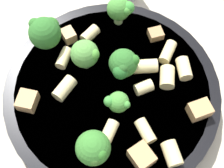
{
  "coord_description": "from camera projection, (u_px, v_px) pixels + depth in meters",
  "views": [
    {
      "loc": [
        0.13,
        -0.1,
        0.36
      ],
      "look_at": [
        0.0,
        0.0,
        0.04
      ],
      "focal_mm": 50.0,
      "sensor_mm": 36.0,
      "label": 1
    }
  ],
  "objects": [
    {
      "name": "broccoli_floret_3",
      "position": [
        86.0,
        54.0,
        0.36
      ],
      "size": [
        0.03,
        0.03,
        0.04
      ],
      "color": "#93B766",
      "rests_on": "pasta_bowl"
    },
    {
      "name": "chicken_chunk_2",
      "position": [
        156.0,
        34.0,
        0.4
      ],
      "size": [
        0.02,
        0.02,
        0.01
      ],
      "primitive_type": "cube",
      "rotation": [
        0.0,
        0.0,
        1.19
      ],
      "color": "#A87A4C",
      "rests_on": "pasta_bowl"
    },
    {
      "name": "rigatoni_7",
      "position": [
        64.0,
        58.0,
        0.38
      ],
      "size": [
        0.03,
        0.03,
        0.01
      ],
      "primitive_type": "cylinder",
      "rotation": [
        1.57,
        0.0,
        0.6
      ],
      "color": "beige",
      "rests_on": "pasta_bowl"
    },
    {
      "name": "rigatoni_1",
      "position": [
        90.0,
        34.0,
        0.39
      ],
      "size": [
        0.02,
        0.03,
        0.01
      ],
      "primitive_type": "cylinder",
      "rotation": [
        1.57,
        0.0,
        0.21
      ],
      "color": "beige",
      "rests_on": "pasta_bowl"
    },
    {
      "name": "rigatoni_6",
      "position": [
        65.0,
        88.0,
        0.36
      ],
      "size": [
        0.02,
        0.03,
        0.02
      ],
      "primitive_type": "cylinder",
      "rotation": [
        1.57,
        0.0,
        0.33
      ],
      "color": "beige",
      "rests_on": "pasta_bowl"
    },
    {
      "name": "chicken_chunk_3",
      "position": [
        200.0,
        110.0,
        0.35
      ],
      "size": [
        0.03,
        0.03,
        0.02
      ],
      "primitive_type": "cube",
      "rotation": [
        0.0,
        0.0,
        1.27
      ],
      "color": "tan",
      "rests_on": "pasta_bowl"
    },
    {
      "name": "rigatoni_5",
      "position": [
        145.0,
        66.0,
        0.37
      ],
      "size": [
        0.03,
        0.03,
        0.02
      ],
      "primitive_type": "cylinder",
      "rotation": [
        1.57,
        0.0,
        2.55
      ],
      "color": "beige",
      "rests_on": "pasta_bowl"
    },
    {
      "name": "broccoli_floret_2",
      "position": [
        123.0,
        64.0,
        0.35
      ],
      "size": [
        0.03,
        0.04,
        0.04
      ],
      "color": "#84AD60",
      "rests_on": "pasta_bowl"
    },
    {
      "name": "rigatoni_0",
      "position": [
        144.0,
        87.0,
        0.36
      ],
      "size": [
        0.02,
        0.02,
        0.01
      ],
      "primitive_type": "cylinder",
      "rotation": [
        1.57,
        0.0,
        2.87
      ],
      "color": "beige",
      "rests_on": "pasta_bowl"
    },
    {
      "name": "rigatoni_3",
      "position": [
        184.0,
        69.0,
        0.37
      ],
      "size": [
        0.03,
        0.03,
        0.02
      ],
      "primitive_type": "cylinder",
      "rotation": [
        1.57,
        0.0,
        1.02
      ],
      "color": "beige",
      "rests_on": "pasta_bowl"
    },
    {
      "name": "rigatoni_9",
      "position": [
        145.0,
        131.0,
        0.34
      ],
      "size": [
        0.03,
        0.02,
        0.01
      ],
      "primitive_type": "cylinder",
      "rotation": [
        1.57,
        0.0,
        1.36
      ],
      "color": "beige",
      "rests_on": "pasta_bowl"
    },
    {
      "name": "chicken_chunk_0",
      "position": [
        142.0,
        157.0,
        0.32
      ],
      "size": [
        0.03,
        0.02,
        0.02
      ],
      "primitive_type": "cube",
      "rotation": [
        0.0,
        0.0,
        3.08
      ],
      "color": "tan",
      "rests_on": "pasta_bowl"
    },
    {
      "name": "pasta_bowl",
      "position": [
        112.0,
        92.0,
        0.38
      ],
      "size": [
        0.26,
        0.26,
        0.03
      ],
      "color": "black",
      "rests_on": "ground_plane"
    },
    {
      "name": "rigatoni_2",
      "position": [
        171.0,
        154.0,
        0.32
      ],
      "size": [
        0.03,
        0.03,
        0.02
      ],
      "primitive_type": "cylinder",
      "rotation": [
        1.57,
        0.0,
        1.18
      ],
      "color": "beige",
      "rests_on": "pasta_bowl"
    },
    {
      "name": "broccoli_floret_4",
      "position": [
        118.0,
        102.0,
        0.34
      ],
      "size": [
        0.03,
        0.03,
        0.03
      ],
      "color": "#9EC175",
      "rests_on": "pasta_bowl"
    },
    {
      "name": "broccoli_floret_5",
      "position": [
        94.0,
        149.0,
        0.31
      ],
      "size": [
        0.04,
        0.04,
        0.04
      ],
      "color": "#9EC175",
      "rests_on": "pasta_bowl"
    },
    {
      "name": "rigatoni_4",
      "position": [
        168.0,
        52.0,
        0.38
      ],
      "size": [
        0.03,
        0.03,
        0.01
      ],
      "primitive_type": "cylinder",
      "rotation": [
        1.57,
        0.0,
        0.48
      ],
      "color": "beige",
      "rests_on": "pasta_bowl"
    },
    {
      "name": "broccoli_floret_1",
      "position": [
        45.0,
        32.0,
        0.37
      ],
      "size": [
        0.04,
        0.04,
        0.05
      ],
      "color": "#93B766",
      "rests_on": "pasta_bowl"
    },
    {
      "name": "chicken_chunk_4",
      "position": [
        69.0,
        35.0,
        0.39
      ],
      "size": [
        0.02,
        0.02,
        0.01
      ],
      "primitive_type": "cube",
      "rotation": [
        0.0,
        0.0,
        2.99
      ],
      "color": "tan",
      "rests_on": "pasta_bowl"
    },
    {
      "name": "ground_plane",
      "position": [
        112.0,
        98.0,
        0.39
      ],
      "size": [
        2.0,
        2.0,
        0.0
      ],
      "primitive_type": "plane",
      "color": "#BCB29E"
    },
    {
      "name": "rigatoni_10",
      "position": [
        167.0,
        77.0,
        0.36
      ],
      "size": [
        0.03,
        0.03,
        0.02
      ],
      "primitive_type": "cylinder",
      "rotation": [
        1.57,
        0.0,
        0.81
      ],
      "color": "beige",
      "rests_on": "pasta_bowl"
    },
    {
      "name": "broccoli_floret_0",
      "position": [
        120.0,
        9.0,
        0.39
      ],
      "size": [
        0.03,
        0.03,
        0.04
      ],
      "color": "#9EC175",
      "rests_on": "pasta_bowl"
    },
    {
      "name": "chicken_chunk_1",
      "position": [
        27.0,
        101.0,
        0.35
      ],
      "size": [
        0.03,
        0.03,
        0.02
      ],
      "primitive_type": "cube",
      "rotation": [
        0.0,
        0.0,
        2.26
      ],
      "color": "tan",
      "rests_on": "pasta_bowl"
    },
    {
      "name": "rigatoni_8",
      "position": [
        109.0,
        131.0,
        0.34
      ],
      "size": [
        0.02,
        0.03,
        0.01
      ],
      "primitive_type": "cylinder",
      "rotation": [
        1.57,
        0.0,
        0.5
      ],
      "color": "beige",
      "rests_on": "pasta_bowl"
    }
  ]
}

